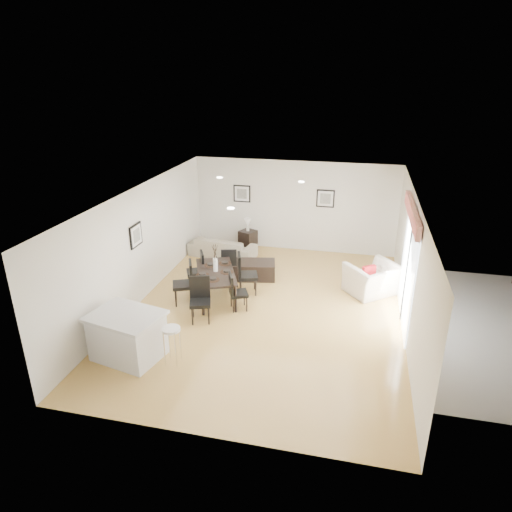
% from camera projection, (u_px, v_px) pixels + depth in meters
% --- Properties ---
extents(ground, '(8.00, 8.00, 0.00)m').
position_uv_depth(ground, '(266.00, 310.00, 10.42)').
color(ground, tan).
rests_on(ground, ground).
extents(wall_back, '(6.00, 0.04, 2.70)m').
position_uv_depth(wall_back, '(294.00, 206.00, 13.52)').
color(wall_back, silver).
rests_on(wall_back, ground).
extents(wall_front, '(6.00, 0.04, 2.70)m').
position_uv_depth(wall_front, '(208.00, 362.00, 6.30)').
color(wall_front, silver).
rests_on(wall_front, ground).
extents(wall_left, '(0.04, 8.00, 2.70)m').
position_uv_depth(wall_left, '(140.00, 245.00, 10.54)').
color(wall_left, silver).
rests_on(wall_left, ground).
extents(wall_right, '(0.04, 8.00, 2.70)m').
position_uv_depth(wall_right, '(411.00, 268.00, 9.28)').
color(wall_right, silver).
rests_on(wall_right, ground).
extents(ceiling, '(6.00, 8.00, 0.02)m').
position_uv_depth(ceiling, '(267.00, 195.00, 9.40)').
color(ceiling, white).
rests_on(ceiling, wall_back).
extents(sofa, '(2.03, 1.03, 0.57)m').
position_uv_depth(sofa, '(223.00, 247.00, 13.36)').
color(sofa, gray).
rests_on(sofa, ground).
extents(armchair, '(1.54, 1.52, 0.75)m').
position_uv_depth(armchair, '(373.00, 279.00, 11.08)').
color(armchair, beige).
rests_on(armchair, ground).
extents(dining_table, '(1.43, 1.88, 0.70)m').
position_uv_depth(dining_table, '(216.00, 274.00, 10.77)').
color(dining_table, black).
rests_on(dining_table, ground).
extents(dining_chair_wnear, '(0.60, 0.60, 1.03)m').
position_uv_depth(dining_chair_wnear, '(186.00, 280.00, 10.57)').
color(dining_chair_wnear, black).
rests_on(dining_chair_wnear, ground).
extents(dining_chair_wfar, '(0.56, 0.56, 0.94)m').
position_uv_depth(dining_chair_wfar, '(199.00, 268.00, 11.35)').
color(dining_chair_wfar, black).
rests_on(dining_chair_wfar, ground).
extents(dining_chair_enear, '(0.52, 0.52, 0.88)m').
position_uv_depth(dining_chair_enear, '(235.00, 290.00, 10.29)').
color(dining_chair_enear, black).
rests_on(dining_chair_enear, ground).
extents(dining_chair_efar, '(0.58, 0.58, 1.03)m').
position_uv_depth(dining_chair_efar, '(244.00, 272.00, 11.02)').
color(dining_chair_efar, black).
rests_on(dining_chair_efar, ground).
extents(dining_chair_head, '(0.56, 0.56, 0.99)m').
position_uv_depth(dining_chair_head, '(200.00, 296.00, 9.87)').
color(dining_chair_head, black).
rests_on(dining_chair_head, ground).
extents(dining_chair_foot, '(0.49, 0.49, 0.88)m').
position_uv_depth(dining_chair_foot, '(229.00, 262.00, 11.76)').
color(dining_chair_foot, black).
rests_on(dining_chair_foot, ground).
extents(vase, '(0.81, 1.27, 0.67)m').
position_uv_depth(vase, '(215.00, 261.00, 10.65)').
color(vase, white).
rests_on(vase, dining_table).
extents(coffee_table, '(1.21, 0.87, 0.44)m').
position_uv_depth(coffee_table, '(254.00, 270.00, 12.00)').
color(coffee_table, black).
rests_on(coffee_table, ground).
extents(side_table, '(0.58, 0.58, 0.59)m').
position_uv_depth(side_table, '(248.00, 240.00, 13.91)').
color(side_table, black).
rests_on(side_table, ground).
extents(table_lamp, '(0.20, 0.20, 0.38)m').
position_uv_depth(table_lamp, '(248.00, 223.00, 13.71)').
color(table_lamp, white).
rests_on(table_lamp, side_table).
extents(cushion, '(0.33, 0.28, 0.33)m').
position_uv_depth(cushion, '(369.00, 272.00, 10.92)').
color(cushion, '#AB161B').
rests_on(cushion, armchair).
extents(kitchen_island, '(1.48, 1.26, 0.91)m').
position_uv_depth(kitchen_island, '(127.00, 335.00, 8.58)').
color(kitchen_island, silver).
rests_on(kitchen_island, ground).
extents(bar_stool, '(0.34, 0.34, 0.75)m').
position_uv_depth(bar_stool, '(171.00, 333.00, 8.32)').
color(bar_stool, white).
rests_on(bar_stool, ground).
extents(framed_print_back_left, '(0.52, 0.04, 0.52)m').
position_uv_depth(framed_print_back_left, '(242.00, 194.00, 13.71)').
color(framed_print_back_left, black).
rests_on(framed_print_back_left, wall_back).
extents(framed_print_back_right, '(0.52, 0.04, 0.52)m').
position_uv_depth(framed_print_back_right, '(325.00, 199.00, 13.19)').
color(framed_print_back_right, black).
rests_on(framed_print_back_right, wall_back).
extents(framed_print_left_wall, '(0.04, 0.52, 0.52)m').
position_uv_depth(framed_print_left_wall, '(136.00, 235.00, 10.24)').
color(framed_print_left_wall, black).
rests_on(framed_print_left_wall, wall_left).
extents(sliding_door, '(0.12, 2.70, 2.57)m').
position_uv_depth(sliding_door, '(409.00, 249.00, 9.44)').
color(sliding_door, white).
rests_on(sliding_door, wall_right).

